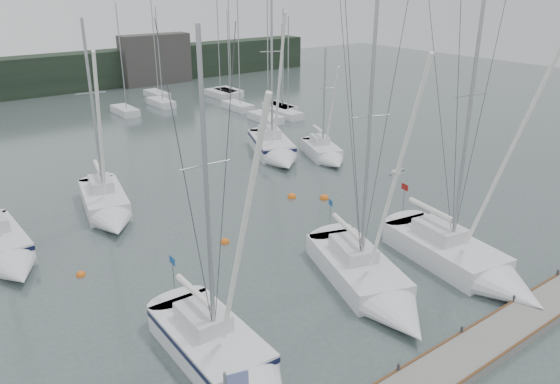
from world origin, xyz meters
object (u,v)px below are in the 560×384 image
at_px(sailboat_near_center, 376,289).
at_px(sailboat_mid_b, 108,209).
at_px(sailboat_mid_a, 3,251).
at_px(sailboat_near_right, 473,267).
at_px(sailboat_mid_d, 276,150).
at_px(buoy_b, 292,197).
at_px(buoy_d, 324,199).
at_px(sailboat_mid_e, 326,155).
at_px(buoy_c, 81,275).
at_px(sailboat_near_left, 230,363).
at_px(buoy_a, 225,242).

height_order(sailboat_near_center, sailboat_mid_b, sailboat_near_center).
bearing_deg(sailboat_mid_a, sailboat_mid_b, 17.67).
relative_size(sailboat_near_right, sailboat_mid_d, 1.06).
xyz_separation_m(sailboat_near_right, sailboat_mid_a, (-19.08, 16.52, 0.03)).
height_order(sailboat_near_center, sailboat_near_right, sailboat_near_right).
relative_size(buoy_b, buoy_d, 0.99).
xyz_separation_m(sailboat_near_center, sailboat_mid_a, (-13.54, 14.90, 0.10)).
bearing_deg(sailboat_mid_e, buoy_c, -142.57).
height_order(sailboat_mid_d, buoy_d, sailboat_mid_d).
xyz_separation_m(sailboat_near_center, sailboat_mid_e, (12.33, 17.51, -0.01)).
bearing_deg(sailboat_near_right, buoy_b, 101.31).
bearing_deg(sailboat_near_center, buoy_b, 87.84).
relative_size(sailboat_near_right, sailboat_mid_a, 1.36).
relative_size(sailboat_mid_d, buoy_d, 22.91).
relative_size(sailboat_near_right, sailboat_mid_b, 1.19).
distance_m(sailboat_near_right, sailboat_mid_a, 25.24).
relative_size(sailboat_mid_a, buoy_c, 23.50).
height_order(sailboat_mid_a, buoy_c, sailboat_mid_a).
bearing_deg(buoy_c, sailboat_mid_b, 58.54).
height_order(sailboat_near_left, sailboat_near_right, sailboat_near_right).
distance_m(sailboat_near_center, sailboat_mid_e, 21.42).
bearing_deg(sailboat_near_left, buoy_c, 102.13).
height_order(sailboat_mid_a, sailboat_mid_d, sailboat_mid_d).
distance_m(sailboat_mid_a, buoy_d, 20.41).
xyz_separation_m(sailboat_mid_a, sailboat_mid_b, (6.73, 2.33, -0.03)).
bearing_deg(sailboat_near_center, sailboat_near_right, 2.30).
xyz_separation_m(sailboat_mid_a, sailboat_mid_d, (22.88, 5.82, 0.05)).
relative_size(sailboat_near_left, buoy_b, 22.11).
bearing_deg(sailboat_mid_b, sailboat_near_center, -56.41).
relative_size(sailboat_mid_b, buoy_c, 26.83).
height_order(buoy_a, buoy_c, buoy_a).
height_order(sailboat_near_right, sailboat_mid_e, sailboat_near_right).
bearing_deg(sailboat_mid_d, buoy_d, -83.82).
xyz_separation_m(sailboat_mid_d, sailboat_mid_e, (2.99, -3.21, -0.16)).
relative_size(sailboat_near_center, buoy_a, 27.07).
bearing_deg(buoy_a, sailboat_near_center, -74.20).
bearing_deg(buoy_b, buoy_d, -42.81).
bearing_deg(buoy_b, buoy_c, -173.11).
bearing_deg(sailboat_mid_b, sailboat_mid_a, -148.90).
distance_m(buoy_a, buoy_b, 8.15).
xyz_separation_m(buoy_a, buoy_d, (9.20, 1.60, 0.00)).
bearing_deg(sailboat_mid_a, sailboat_near_center, -49.15).
relative_size(sailboat_near_left, buoy_d, 21.96).
height_order(sailboat_mid_e, buoy_a, sailboat_mid_e).
bearing_deg(sailboat_mid_b, buoy_d, -12.61).
bearing_deg(sailboat_mid_e, buoy_b, -126.08).
distance_m(sailboat_mid_a, buoy_a, 12.12).
bearing_deg(sailboat_mid_d, sailboat_near_left, -107.59).
relative_size(sailboat_mid_a, sailboat_mid_e, 1.15).
bearing_deg(buoy_c, buoy_a, -9.09).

